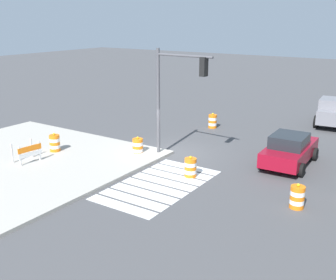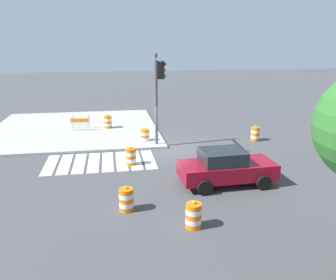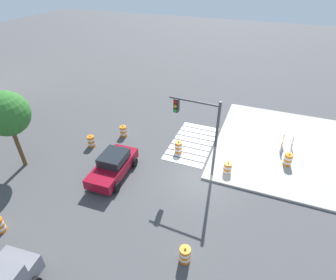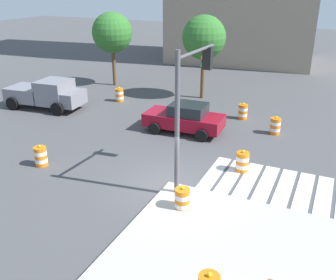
{
  "view_description": "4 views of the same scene",
  "coord_description": "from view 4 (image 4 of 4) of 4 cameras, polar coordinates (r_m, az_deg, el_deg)",
  "views": [
    {
      "loc": [
        17.79,
        11.44,
        7.12
      ],
      "look_at": [
        1.51,
        0.62,
        1.25
      ],
      "focal_mm": 43.78,
      "sensor_mm": 36.0,
      "label": 1
    },
    {
      "loc": [
        3.38,
        19.54,
        6.23
      ],
      "look_at": [
        0.25,
        1.58,
        1.01
      ],
      "focal_mm": 36.28,
      "sensor_mm": 36.0,
      "label": 2
    },
    {
      "loc": [
        -13.44,
        -2.78,
        12.39
      ],
      "look_at": [
        1.41,
        2.95,
        1.63
      ],
      "focal_mm": 28.51,
      "sensor_mm": 36.0,
      "label": 3
    },
    {
      "loc": [
        5.71,
        -12.45,
        7.81
      ],
      "look_at": [
        -0.5,
        0.99,
        1.54
      ],
      "focal_mm": 40.57,
      "sensor_mm": 36.0,
      "label": 4
    }
  ],
  "objects": [
    {
      "name": "traffic_barrel_median_far",
      "position": [
        13.91,
        2.17,
        -9.0
      ],
      "size": [
        0.56,
        0.56,
        1.02
      ],
      "color": "orange",
      "rests_on": "ground"
    },
    {
      "name": "traffic_barrel_crosswalk_end",
      "position": [
        23.43,
        11.17,
        4.21
      ],
      "size": [
        0.56,
        0.56,
        1.02
      ],
      "color": "orange",
      "rests_on": "ground"
    },
    {
      "name": "traffic_light_pole",
      "position": [
        14.47,
        3.38,
        7.28
      ],
      "size": [
        0.48,
        3.29,
        5.5
      ],
      "color": "#4C4C51",
      "rests_on": "sidewalk_corner"
    },
    {
      "name": "traffic_barrel_median_near",
      "position": [
        18.09,
        -18.57,
        -2.33
      ],
      "size": [
        0.56,
        0.56,
        1.02
      ],
      "color": "orange",
      "rests_on": "ground"
    },
    {
      "name": "traffic_barrel_near_corner",
      "position": [
        21.5,
        15.82,
        2.04
      ],
      "size": [
        0.56,
        0.56,
        1.02
      ],
      "color": "orange",
      "rests_on": "ground"
    },
    {
      "name": "traffic_barrel_far_curb",
      "position": [
        26.64,
        -7.31,
        6.74
      ],
      "size": [
        0.56,
        0.56,
        1.02
      ],
      "color": "orange",
      "rests_on": "ground"
    },
    {
      "name": "pickup_truck",
      "position": [
        25.96,
        -17.61,
        6.59
      ],
      "size": [
        5.31,
        2.72,
        1.92
      ],
      "color": "slate",
      "rests_on": "ground"
    },
    {
      "name": "crosswalk_stripes",
      "position": [
        16.33,
        15.82,
        -6.54
      ],
      "size": [
        5.85,
        3.2,
        0.02
      ],
      "color": "silver",
      "rests_on": "ground"
    },
    {
      "name": "street_tree_streetside_mid",
      "position": [
        26.58,
        5.43,
        15.05
      ],
      "size": [
        2.96,
        2.96,
        5.71
      ],
      "color": "brown",
      "rests_on": "ground"
    },
    {
      "name": "traffic_barrel_lane_center",
      "position": [
        16.95,
        11.1,
        -3.23
      ],
      "size": [
        0.56,
        0.56,
        1.02
      ],
      "color": "orange",
      "rests_on": "ground"
    },
    {
      "name": "street_tree_streetside_near",
      "position": [
        30.33,
        -8.39,
        15.63
      ],
      "size": [
        3.07,
        3.07,
        5.62
      ],
      "color": "brown",
      "rests_on": "ground"
    },
    {
      "name": "sports_car",
      "position": [
        20.86,
        2.55,
        3.33
      ],
      "size": [
        4.36,
        2.26,
        1.63
      ],
      "color": "maroon",
      "rests_on": "ground"
    },
    {
      "name": "ground_plane",
      "position": [
        15.77,
        0.14,
        -6.75
      ],
      "size": [
        120.0,
        120.0,
        0.0
      ],
      "primitive_type": "plane",
      "color": "#474749"
    }
  ]
}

